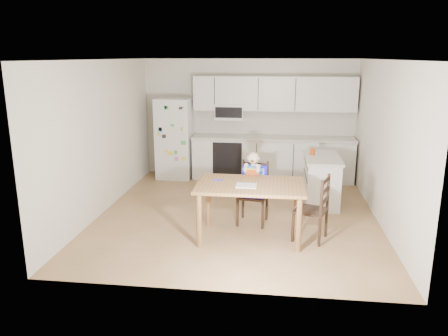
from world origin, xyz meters
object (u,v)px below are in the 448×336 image
dining_table (251,191)px  chair_booster (254,180)px  red_cup (312,152)px  chair_side (317,205)px  refrigerator (175,138)px  kitchen_island (321,180)px

dining_table → chair_booster: (0.01, 0.62, -0.01)m
dining_table → chair_booster: 0.62m
red_cup → dining_table: bearing=-118.3°
chair_side → refrigerator: bearing=-119.0°
dining_table → kitchen_island: bearing=55.7°
kitchen_island → chair_side: size_ratio=1.21×
red_cup → dining_table: (-0.98, -1.81, -0.21)m
refrigerator → dining_table: refrigerator is taller
kitchen_island → dining_table: size_ratio=0.76×
red_cup → chair_side: bearing=-91.2°
red_cup → kitchen_island: bearing=-37.0°
refrigerator → chair_booster: bearing=-53.7°
refrigerator → chair_side: refrigerator is taller
chair_booster → chair_side: size_ratio=1.20×
refrigerator → red_cup: size_ratio=14.87×
chair_side → kitchen_island: bearing=-168.0°
kitchen_island → dining_table: (-1.15, -1.69, 0.27)m
red_cup → refrigerator: bearing=155.2°
refrigerator → kitchen_island: bearing=-25.6°
dining_table → chair_side: (0.94, 0.02, -0.17)m
red_cup → chair_side: size_ratio=0.12×
kitchen_island → red_cup: size_ratio=10.09×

